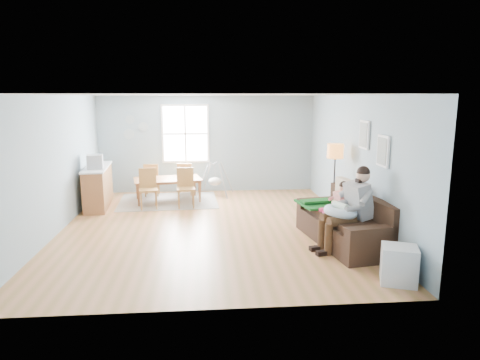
{
  "coord_description": "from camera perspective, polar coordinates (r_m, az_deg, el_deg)",
  "views": [
    {
      "loc": [
        -0.08,
        -8.54,
        2.67
      ],
      "look_at": [
        0.63,
        -0.04,
        1.0
      ],
      "focal_mm": 32.0,
      "sensor_mm": 36.0,
      "label": 1
    }
  ],
  "objects": [
    {
      "name": "beige_pillow",
      "position": [
        8.65,
        13.74,
        -1.58
      ],
      "size": [
        0.22,
        0.55,
        0.53
      ],
      "primitive_type": "cube",
      "rotation": [
        0.0,
        0.0,
        0.14
      ],
      "color": "tan",
      "rests_on": "sofa"
    },
    {
      "name": "chair_nw",
      "position": [
        11.76,
        -11.71,
        0.27
      ],
      "size": [
        0.41,
        0.41,
        0.9
      ],
      "color": "#A37A38",
      "rests_on": "rug"
    },
    {
      "name": "dining_table",
      "position": [
        11.18,
        -9.56,
        -1.32
      ],
      "size": [
        1.84,
        1.25,
        0.59
      ],
      "primitive_type": "imported",
      "rotation": [
        0.0,
        0.0,
        0.19
      ],
      "color": "brown",
      "rests_on": "rug"
    },
    {
      "name": "monitor",
      "position": [
        10.62,
        -18.79,
        2.32
      ],
      "size": [
        0.4,
        0.38,
        0.33
      ],
      "color": "#A1A1A6",
      "rests_on": "counter"
    },
    {
      "name": "storage_cube",
      "position": [
        6.71,
        20.36,
        -10.54
      ],
      "size": [
        0.62,
        0.58,
        0.55
      ],
      "color": "silver",
      "rests_on": "room"
    },
    {
      "name": "wall_plates",
      "position": [
        12.19,
        -13.96,
        6.8
      ],
      "size": [
        0.67,
        0.02,
        0.66
      ],
      "color": "#93AAB1",
      "rests_on": "room"
    },
    {
      "name": "nursing_pillow",
      "position": [
        7.64,
        13.24,
        -4.12
      ],
      "size": [
        0.71,
        0.69,
        0.24
      ],
      "primitive_type": "torus",
      "rotation": [
        0.0,
        0.14,
        0.21
      ],
      "color": "#CBEAFF",
      "rests_on": "father"
    },
    {
      "name": "rug",
      "position": [
        11.25,
        -9.52,
        -2.77
      ],
      "size": [
        2.58,
        2.02,
        0.01
      ],
      "primitive_type": "cube",
      "rotation": [
        0.0,
        0.0,
        0.05
      ],
      "color": "gray",
      "rests_on": "room"
    },
    {
      "name": "room",
      "position": [
        8.54,
        -4.31,
        9.38
      ],
      "size": [
        8.4,
        9.4,
        3.9
      ],
      "color": "#AB773C"
    },
    {
      "name": "chair_sw",
      "position": [
        10.56,
        -12.16,
        -0.73
      ],
      "size": [
        0.5,
        0.5,
        0.97
      ],
      "color": "#A37A38",
      "rests_on": "rug"
    },
    {
      "name": "father",
      "position": [
        7.7,
        14.41,
        -3.39
      ],
      "size": [
        1.12,
        0.65,
        1.49
      ],
      "color": "gray",
      "rests_on": "sofa"
    },
    {
      "name": "chair_ne",
      "position": [
        11.74,
        -7.37,
        0.38
      ],
      "size": [
        0.41,
        0.41,
        0.9
      ],
      "color": "#A37A38",
      "rests_on": "rug"
    },
    {
      "name": "toddler",
      "position": [
        8.19,
        12.96,
        -2.66
      ],
      "size": [
        0.58,
        0.35,
        0.88
      ],
      "color": "silver",
      "rests_on": "sofa"
    },
    {
      "name": "baby_swing",
      "position": [
        11.71,
        -3.36,
        -0.1
      ],
      "size": [
        1.06,
        1.07,
        0.9
      ],
      "color": "#A1A1A6",
      "rests_on": "room"
    },
    {
      "name": "pictures",
      "position": [
        8.13,
        17.32,
        4.8
      ],
      "size": [
        0.05,
        1.34,
        0.74
      ],
      "color": "white",
      "rests_on": "room"
    },
    {
      "name": "chair_se",
      "position": [
        10.53,
        -7.27,
        -0.64
      ],
      "size": [
        0.46,
        0.46,
        0.96
      ],
      "color": "#A37A38",
      "rests_on": "rug"
    },
    {
      "name": "floor_lamp",
      "position": [
        9.28,
        12.57,
        2.92
      ],
      "size": [
        0.34,
        0.34,
        1.68
      ],
      "color": "black",
      "rests_on": "room"
    },
    {
      "name": "window",
      "position": [
        12.05,
        -7.29,
        6.14
      ],
      "size": [
        1.32,
        0.08,
        1.62
      ],
      "color": "white",
      "rests_on": "room"
    },
    {
      "name": "sofa",
      "position": [
        8.16,
        14.04,
        -5.98
      ],
      "size": [
        1.31,
        2.37,
        0.91
      ],
      "color": "black",
      "rests_on": "room"
    },
    {
      "name": "green_throw",
      "position": [
        8.7,
        11.3,
        -3.06
      ],
      "size": [
        1.15,
        0.98,
        0.04
      ],
      "primitive_type": "cube",
      "rotation": [
        0.0,
        0.0,
        0.18
      ],
      "color": "#145A23",
      "rests_on": "sofa"
    },
    {
      "name": "infant",
      "position": [
        7.65,
        13.11,
        -3.37
      ],
      "size": [
        0.25,
        0.41,
        0.15
      ],
      "color": "white",
      "rests_on": "nursing_pillow"
    },
    {
      "name": "counter",
      "position": [
        11.06,
        -18.4,
        -0.78
      ],
      "size": [
        0.68,
        1.82,
        1.0
      ],
      "color": "brown",
      "rests_on": "room"
    }
  ]
}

